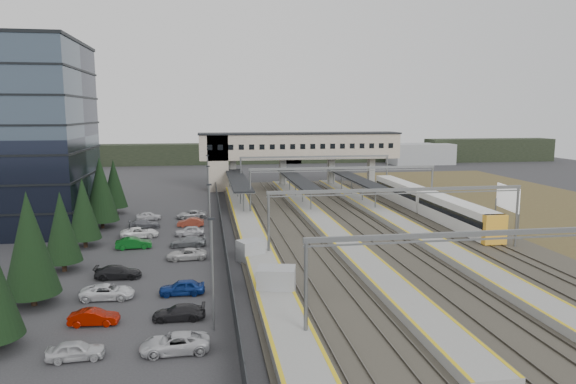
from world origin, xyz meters
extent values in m
plane|color=#2B2B2D|center=(0.00, 0.00, 0.00)|extent=(220.00, 220.00, 0.00)
cylinder|color=black|center=(-22.00, -18.00, 0.60)|extent=(0.44, 0.44, 1.20)
cone|color=black|center=(-22.00, -18.00, 5.10)|extent=(4.26, 4.26, 8.20)
cylinder|color=black|center=(-22.00, -9.00, 0.60)|extent=(0.44, 0.44, 1.20)
cone|color=black|center=(-22.00, -9.00, 4.40)|extent=(3.54, 3.54, 6.80)
cylinder|color=black|center=(-22.00, 0.00, 0.60)|extent=(0.44, 0.44, 1.20)
cone|color=black|center=(-22.00, 0.00, 4.50)|extent=(3.64, 3.64, 7.00)
cylinder|color=black|center=(-22.00, 10.00, 0.60)|extent=(0.44, 0.44, 1.20)
cone|color=black|center=(-22.00, 10.00, 5.25)|extent=(4.42, 4.42, 8.50)
cylinder|color=black|center=(-22.00, 20.00, 0.60)|extent=(0.44, 0.44, 1.20)
cone|color=black|center=(-22.00, 20.00, 4.60)|extent=(3.74, 3.74, 7.20)
imported|color=#B7B8BB|center=(-16.50, -28.00, 0.59)|extent=(3.55, 1.59, 1.19)
imported|color=#810D00|center=(-16.50, -22.70, 0.57)|extent=(3.54, 1.41, 1.15)
imported|color=silver|center=(-16.50, -17.40, 0.60)|extent=(4.39, 2.18, 1.20)
imported|color=black|center=(-16.50, -12.10, 0.61)|extent=(4.24, 1.84, 1.22)
imported|color=#0B4D16|center=(-16.50, -1.50, 0.65)|extent=(4.04, 1.72, 1.30)
imported|color=white|center=(-16.50, 3.80, 0.63)|extent=(4.69, 2.45, 1.26)
imported|color=slate|center=(-16.50, 9.10, 0.59)|extent=(4.14, 1.88, 1.18)
imported|color=silver|center=(-16.50, 14.40, 0.59)|extent=(3.44, 1.38, 1.17)
imported|color=#BBBCC1|center=(-10.50, -28.00, 0.62)|extent=(4.49, 2.17, 1.23)
imported|color=black|center=(-10.50, -22.70, 0.56)|extent=(3.92, 1.70, 1.12)
imported|color=navy|center=(-10.50, -17.40, 0.64)|extent=(3.80, 1.56, 1.29)
imported|color=#BBBBBB|center=(-10.50, -6.80, 0.58)|extent=(4.24, 2.11, 1.15)
imported|color=slate|center=(-10.50, -1.50, 0.59)|extent=(4.12, 1.75, 1.18)
imported|color=#B6B5BB|center=(-10.50, 3.80, 0.62)|extent=(3.72, 1.75, 1.23)
imported|color=maroon|center=(-10.50, 9.10, 0.58)|extent=(3.60, 1.39, 1.17)
imported|color=#A5A6A9|center=(-10.50, 14.40, 0.60)|extent=(4.45, 2.33, 1.20)
cylinder|color=slate|center=(-8.00, -25.00, 4.00)|extent=(0.16, 0.16, 8.00)
cube|color=black|center=(-8.00, -25.00, 8.00)|extent=(0.50, 0.25, 0.15)
cylinder|color=slate|center=(-8.00, -8.00, 4.00)|extent=(0.16, 0.16, 8.00)
cube|color=black|center=(-8.00, -8.00, 8.00)|extent=(0.50, 0.25, 0.15)
cylinder|color=slate|center=(-8.00, 10.00, 4.00)|extent=(0.16, 0.16, 8.00)
cube|color=black|center=(-8.00, 10.00, 8.00)|extent=(0.50, 0.25, 0.15)
cylinder|color=slate|center=(-8.00, 28.00, 4.00)|extent=(0.16, 0.16, 8.00)
cube|color=black|center=(-8.00, 28.00, 8.00)|extent=(0.50, 0.25, 0.15)
cube|color=#26282B|center=(-6.50, 5.00, 1.00)|extent=(0.08, 90.00, 2.00)
cube|color=#979A9D|center=(-2.76, -19.29, 1.28)|extent=(3.49, 2.87, 2.55)
cube|color=#979A9D|center=(-3.95, -8.57, 1.11)|extent=(3.03, 2.83, 2.22)
cube|color=#3B372F|center=(12.00, 5.00, 0.10)|extent=(34.00, 90.00, 0.20)
cube|color=#59544C|center=(-0.72, 5.00, 0.28)|extent=(0.08, 90.00, 0.14)
cube|color=#59544C|center=(0.72, 5.00, 0.28)|extent=(0.08, 90.00, 0.14)
cube|color=#59544C|center=(3.28, 5.00, 0.28)|extent=(0.08, 90.00, 0.14)
cube|color=#59544C|center=(4.72, 5.00, 0.28)|extent=(0.08, 90.00, 0.14)
cube|color=#59544C|center=(9.28, 5.00, 0.28)|extent=(0.08, 90.00, 0.14)
cube|color=#59544C|center=(10.72, 5.00, 0.28)|extent=(0.08, 90.00, 0.14)
cube|color=#59544C|center=(13.28, 5.00, 0.28)|extent=(0.08, 90.00, 0.14)
cube|color=#59544C|center=(14.72, 5.00, 0.28)|extent=(0.08, 90.00, 0.14)
cube|color=#59544C|center=(19.28, 5.00, 0.28)|extent=(0.08, 90.00, 0.14)
cube|color=#59544C|center=(20.72, 5.00, 0.28)|extent=(0.08, 90.00, 0.14)
cube|color=#59544C|center=(23.28, 5.00, 0.28)|extent=(0.08, 90.00, 0.14)
cube|color=#59544C|center=(24.72, 5.00, 0.28)|extent=(0.08, 90.00, 0.14)
cube|color=gray|center=(-3.00, 5.00, 0.45)|extent=(3.20, 82.00, 0.90)
cube|color=gold|center=(-4.45, 5.00, 0.91)|extent=(0.25, 82.00, 0.02)
cube|color=gold|center=(-1.55, 5.00, 0.91)|extent=(0.25, 82.00, 0.02)
cube|color=gray|center=(7.00, 5.00, 0.45)|extent=(3.20, 82.00, 0.90)
cube|color=gold|center=(5.55, 5.00, 0.91)|extent=(0.25, 82.00, 0.02)
cube|color=gold|center=(8.45, 5.00, 0.91)|extent=(0.25, 82.00, 0.02)
cube|color=gray|center=(17.00, 5.00, 0.45)|extent=(3.20, 82.00, 0.90)
cube|color=gold|center=(15.55, 5.00, 0.91)|extent=(0.25, 82.00, 0.02)
cube|color=gold|center=(18.45, 5.00, 0.91)|extent=(0.25, 82.00, 0.02)
cube|color=black|center=(-3.00, 27.00, 4.00)|extent=(3.00, 30.00, 0.25)
cube|color=slate|center=(-3.00, 27.00, 3.85)|extent=(3.10, 30.00, 0.12)
cylinder|color=slate|center=(-3.00, 14.00, 2.40)|extent=(0.20, 0.20, 3.10)
cylinder|color=slate|center=(-3.00, 20.50, 2.40)|extent=(0.20, 0.20, 3.10)
cylinder|color=slate|center=(-3.00, 27.00, 2.40)|extent=(0.20, 0.20, 3.10)
cylinder|color=slate|center=(-3.00, 33.50, 2.40)|extent=(0.20, 0.20, 3.10)
cylinder|color=slate|center=(-3.00, 40.00, 2.40)|extent=(0.20, 0.20, 3.10)
cube|color=black|center=(7.00, 27.00, 4.00)|extent=(3.00, 30.00, 0.25)
cube|color=slate|center=(7.00, 27.00, 3.85)|extent=(3.10, 30.00, 0.12)
cylinder|color=slate|center=(7.00, 14.00, 2.40)|extent=(0.20, 0.20, 3.10)
cylinder|color=slate|center=(7.00, 20.50, 2.40)|extent=(0.20, 0.20, 3.10)
cylinder|color=slate|center=(7.00, 27.00, 2.40)|extent=(0.20, 0.20, 3.10)
cylinder|color=slate|center=(7.00, 33.50, 2.40)|extent=(0.20, 0.20, 3.10)
cylinder|color=slate|center=(7.00, 40.00, 2.40)|extent=(0.20, 0.20, 3.10)
cube|color=black|center=(17.00, 27.00, 4.00)|extent=(3.00, 30.00, 0.25)
cube|color=slate|center=(17.00, 27.00, 3.85)|extent=(3.10, 30.00, 0.12)
cylinder|color=slate|center=(17.00, 14.00, 2.40)|extent=(0.20, 0.20, 3.10)
cylinder|color=slate|center=(17.00, 20.50, 2.40)|extent=(0.20, 0.20, 3.10)
cylinder|color=slate|center=(17.00, 27.00, 2.40)|extent=(0.20, 0.20, 3.10)
cylinder|color=slate|center=(17.00, 33.50, 2.40)|extent=(0.20, 0.20, 3.10)
cylinder|color=slate|center=(17.00, 40.00, 2.40)|extent=(0.20, 0.20, 3.10)
cube|color=#A59584|center=(10.50, 42.00, 8.50)|extent=(40.00, 6.00, 5.00)
cube|color=black|center=(10.50, 42.00, 11.05)|extent=(40.40, 6.40, 0.30)
cube|color=#A59584|center=(-6.00, 42.00, 5.50)|extent=(4.00, 6.00, 11.00)
cube|color=black|center=(-7.50, 38.98, 8.60)|extent=(1.00, 0.06, 1.00)
cube|color=black|center=(-5.50, 38.98, 8.60)|extent=(1.00, 0.06, 1.00)
cube|color=black|center=(-3.50, 38.98, 8.60)|extent=(1.00, 0.06, 1.00)
cube|color=black|center=(-1.50, 38.98, 8.60)|extent=(1.00, 0.06, 1.00)
cube|color=black|center=(0.50, 38.98, 8.60)|extent=(1.00, 0.06, 1.00)
cube|color=black|center=(2.50, 38.98, 8.60)|extent=(1.00, 0.06, 1.00)
cube|color=black|center=(4.50, 38.98, 8.60)|extent=(1.00, 0.06, 1.00)
cube|color=black|center=(6.50, 38.98, 8.60)|extent=(1.00, 0.06, 1.00)
cube|color=black|center=(8.50, 38.98, 8.60)|extent=(1.00, 0.06, 1.00)
cube|color=black|center=(10.50, 38.98, 8.60)|extent=(1.00, 0.06, 1.00)
cube|color=black|center=(12.50, 38.98, 8.60)|extent=(1.00, 0.06, 1.00)
cube|color=black|center=(14.50, 38.98, 8.60)|extent=(1.00, 0.06, 1.00)
cube|color=black|center=(16.50, 38.98, 8.60)|extent=(1.00, 0.06, 1.00)
cube|color=black|center=(18.50, 38.98, 8.60)|extent=(1.00, 0.06, 1.00)
cube|color=black|center=(20.50, 38.98, 8.60)|extent=(1.00, 0.06, 1.00)
cube|color=black|center=(22.50, 38.98, 8.60)|extent=(1.00, 0.06, 1.00)
cube|color=black|center=(24.50, 38.98, 8.60)|extent=(1.00, 0.06, 1.00)
cube|color=black|center=(26.50, 38.98, 8.60)|extent=(1.00, 0.06, 1.00)
cube|color=black|center=(28.50, 38.98, 8.60)|extent=(1.00, 0.06, 1.00)
cube|color=gray|center=(-4.50, 42.00, 3.00)|extent=(1.20, 1.60, 6.00)
cube|color=gray|center=(-3.00, 42.00, 3.00)|extent=(1.20, 1.60, 6.00)
cube|color=gray|center=(7.00, 42.00, 3.00)|extent=(1.20, 1.60, 6.00)
cube|color=gray|center=(17.00, 42.00, 3.00)|extent=(1.20, 1.60, 6.00)
cube|color=gray|center=(25.50, 42.00, 3.00)|extent=(1.20, 1.60, 6.00)
cylinder|color=slate|center=(-2.00, -28.00, 3.50)|extent=(0.28, 0.28, 7.00)
cube|color=slate|center=(12.00, -28.00, 7.00)|extent=(28.40, 0.25, 0.35)
cube|color=slate|center=(12.00, -28.00, 6.60)|extent=(28.40, 0.12, 0.12)
cylinder|color=slate|center=(-2.00, -8.00, 3.50)|extent=(0.28, 0.28, 7.00)
cylinder|color=slate|center=(26.00, -8.00, 3.50)|extent=(0.28, 0.28, 7.00)
cube|color=slate|center=(12.00, -8.00, 7.00)|extent=(28.40, 0.25, 0.35)
cube|color=slate|center=(12.00, -8.00, 6.60)|extent=(28.40, 0.12, 0.12)
cylinder|color=slate|center=(-2.00, 14.00, 3.50)|extent=(0.28, 0.28, 7.00)
cylinder|color=slate|center=(26.00, 14.00, 3.50)|extent=(0.28, 0.28, 7.00)
cube|color=slate|center=(12.00, 14.00, 7.00)|extent=(28.40, 0.25, 0.35)
cube|color=slate|center=(12.00, 14.00, 6.60)|extent=(28.40, 0.12, 0.12)
cylinder|color=slate|center=(-2.00, 34.00, 3.50)|extent=(0.28, 0.28, 7.00)
cylinder|color=slate|center=(26.00, 34.00, 3.50)|extent=(0.28, 0.28, 7.00)
cube|color=slate|center=(12.00, 34.00, 7.00)|extent=(28.40, 0.25, 0.35)
cube|color=slate|center=(12.00, 34.00, 6.60)|extent=(28.40, 0.12, 0.12)
cube|color=white|center=(24.00, 2.04, 2.00)|extent=(2.66, 18.42, 3.42)
cube|color=black|center=(24.00, 2.04, 2.38)|extent=(2.72, 17.82, 0.86)
cube|color=slate|center=(24.00, 2.04, 0.52)|extent=(2.28, 17.02, 0.48)
cube|color=white|center=(24.00, 21.06, 2.00)|extent=(2.66, 18.42, 3.42)
cube|color=black|center=(24.00, 21.06, 2.38)|extent=(2.72, 17.82, 0.86)
cube|color=slate|center=(24.00, 21.06, 0.52)|extent=(2.28, 17.02, 0.48)
cube|color=gold|center=(24.00, -7.07, 2.00)|extent=(2.68, 0.90, 3.42)
cylinder|color=slate|center=(31.39, -0.36, 1.71)|extent=(0.20, 0.20, 3.42)
cylinder|color=slate|center=(31.39, 5.05, 1.71)|extent=(0.20, 0.20, 3.42)
cube|color=white|center=(31.39, 2.35, 3.92)|extent=(0.93, 6.38, 3.20)
cube|color=black|center=(-10.00, 95.00, 3.00)|extent=(60.00, 8.00, 6.00)
cube|color=black|center=(40.00, 95.00, 2.50)|extent=(50.00, 8.00, 5.00)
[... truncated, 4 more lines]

